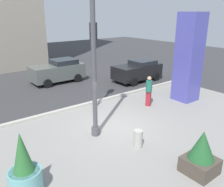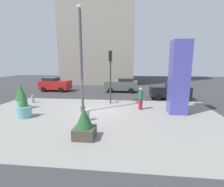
{
  "view_description": "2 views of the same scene",
  "coord_description": "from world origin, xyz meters",
  "views": [
    {
      "loc": [
        -6.3,
        -8.15,
        5.21
      ],
      "look_at": [
        0.74,
        1.0,
        1.27
      ],
      "focal_mm": 38.11,
      "sensor_mm": 36.0,
      "label": 1
    },
    {
      "loc": [
        2.44,
        -12.09,
        3.75
      ],
      "look_at": [
        1.03,
        0.92,
        1.26
      ],
      "focal_mm": 26.47,
      "sensor_mm": 36.0,
      "label": 2
    }
  ],
  "objects": [
    {
      "name": "ground_plane",
      "position": [
        0.0,
        4.0,
        0.0
      ],
      "size": [
        60.0,
        60.0,
        0.0
      ],
      "primitive_type": "plane",
      "color": "#38383A"
    },
    {
      "name": "plaza_pavement",
      "position": [
        0.0,
        -2.0,
        0.0
      ],
      "size": [
        18.0,
        10.0,
        0.02
      ],
      "primitive_type": "cube",
      "color": "gray",
      "rests_on": "ground_plane"
    },
    {
      "name": "curb_strip",
      "position": [
        0.0,
        3.12,
        0.08
      ],
      "size": [
        18.0,
        0.24,
        0.16
      ],
      "primitive_type": "cube",
      "color": "#B7B2A8",
      "rests_on": "ground_plane"
    },
    {
      "name": "lamp_post",
      "position": [
        -1.09,
        -0.18,
        3.72
      ],
      "size": [
        0.44,
        0.44,
        7.61
      ],
      "color": "#4C4C51",
      "rests_on": "ground_plane"
    },
    {
      "name": "art_pillar_blue",
      "position": [
        5.95,
        0.24,
        2.63
      ],
      "size": [
        1.25,
        1.25,
        5.26
      ],
      "primitive_type": "cube",
      "color": "#4C4CAD",
      "rests_on": "ground_plane"
    },
    {
      "name": "potted_plant_near_left",
      "position": [
        -6.27,
        0.1,
        1.05
      ],
      "size": [
        0.89,
        0.89,
        2.09
      ],
      "color": "#7AA8B7",
      "rests_on": "ground_plane"
    },
    {
      "name": "potted_plant_near_right",
      "position": [
        0.25,
        -4.54,
        0.72
      ],
      "size": [
        1.04,
        1.04,
        1.57
      ],
      "color": "#4C4238",
      "rests_on": "ground_plane"
    },
    {
      "name": "potted_plant_mid_plaza",
      "position": [
        -4.75,
        -1.88,
        0.77
      ],
      "size": [
        0.99,
        0.99,
        2.03
      ],
      "color": "#6BB2B2",
      "rests_on": "ground_plane"
    },
    {
      "name": "fire_hydrant",
      "position": [
        -6.56,
        2.1,
        0.37
      ],
      "size": [
        0.36,
        0.26,
        0.75
      ],
      "color": "#99999E",
      "rests_on": "ground_plane"
    },
    {
      "name": "concrete_bollard",
      "position": [
        -0.29,
        -2.07,
        0.38
      ],
      "size": [
        0.36,
        0.36,
        0.75
      ],
      "primitive_type": "cylinder",
      "color": "#B2ADA3",
      "rests_on": "ground_plane"
    },
    {
      "name": "traffic_light_far_side",
      "position": [
        0.71,
        2.57,
        3.18
      ],
      "size": [
        0.28,
        0.42,
        4.73
      ],
      "color": "#333833",
      "rests_on": "ground_plane"
    },
    {
      "name": "car_intersection",
      "position": [
        -7.35,
        8.54,
        0.89
      ],
      "size": [
        3.92,
        2.24,
        1.76
      ],
      "color": "red",
      "rests_on": "ground_plane"
    },
    {
      "name": "car_passing_lane",
      "position": [
        1.42,
        8.82,
        0.89
      ],
      "size": [
        4.05,
        2.12,
        1.75
      ],
      "color": "#565B56",
      "rests_on": "ground_plane"
    },
    {
      "name": "car_curb_west",
      "position": [
        6.61,
        5.26,
        0.84
      ],
      "size": [
        3.95,
        2.1,
        1.61
      ],
      "color": "black",
      "rests_on": "ground_plane"
    },
    {
      "name": "pedestrian_crossing",
      "position": [
        3.33,
        0.87,
        1.0
      ],
      "size": [
        0.49,
        0.49,
        1.79
      ],
      "color": "maroon",
      "rests_on": "ground_plane"
    }
  ]
}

